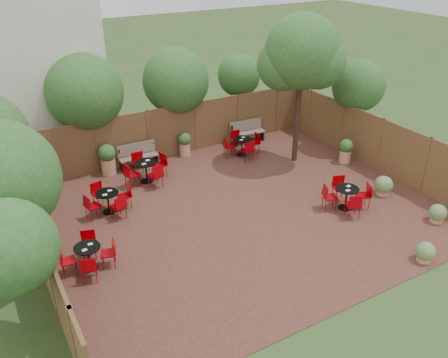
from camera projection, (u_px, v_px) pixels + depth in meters
ground at (239, 211)px, 14.84m from camera, size 80.00×80.00×0.00m
courtyard_paving at (239, 211)px, 14.84m from camera, size 12.00×10.00×0.02m
fence_back at (173, 131)px, 18.22m from camera, size 12.00×0.08×2.00m
fence_left at (37, 240)px, 11.73m from camera, size 0.08×10.00×2.00m
fence_right at (380, 145)px, 17.02m from camera, size 0.08×10.00×2.00m
neighbour_building at (23, 51)px, 17.14m from camera, size 5.00×4.00×8.00m
overhang_foliage at (112, 116)px, 14.64m from camera, size 15.53×10.54×2.79m
courtyard_tree at (302, 57)px, 16.30m from camera, size 2.80×2.70×5.50m
park_bench_left at (138, 155)px, 17.45m from camera, size 1.48×0.49×0.91m
park_bench_right at (247, 131)px, 19.58m from camera, size 1.49×0.57×0.91m
bistro_tables at (193, 187)px, 15.35m from camera, size 9.41×6.63×0.88m
planters at (154, 158)px, 17.00m from camera, size 11.13×4.19×1.14m
low_shrubs at (409, 209)px, 14.34m from camera, size 2.46×3.72×0.65m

